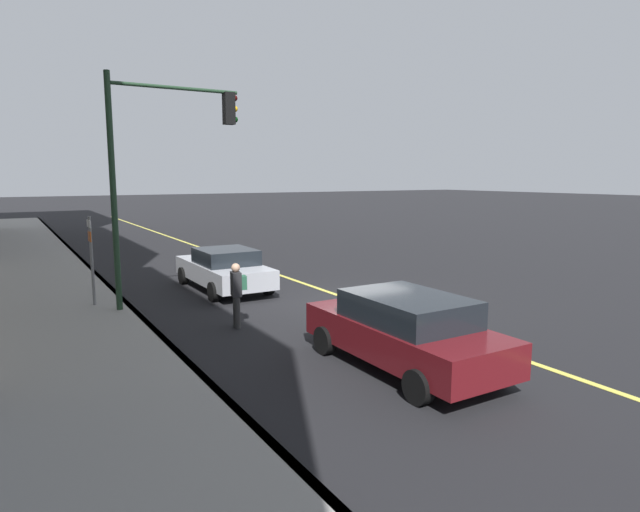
# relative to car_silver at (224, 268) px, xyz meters

# --- Properties ---
(ground) EXTENTS (200.00, 200.00, 0.00)m
(ground) POSITION_rel_car_silver_xyz_m (-3.71, -2.75, -0.71)
(ground) COLOR black
(sidewalk_slab) EXTENTS (80.00, 3.53, 0.15)m
(sidewalk_slab) POSITION_rel_car_silver_xyz_m (-3.71, 5.00, -0.63)
(sidewalk_slab) COLOR gray
(sidewalk_slab) RESTS_ON ground
(curb_edge) EXTENTS (80.00, 0.16, 0.15)m
(curb_edge) POSITION_rel_car_silver_xyz_m (-3.71, 3.31, -0.63)
(curb_edge) COLOR slate
(curb_edge) RESTS_ON ground
(lane_stripe_center) EXTENTS (80.00, 0.16, 0.01)m
(lane_stripe_center) POSITION_rel_car_silver_xyz_m (-3.71, -2.75, -0.70)
(lane_stripe_center) COLOR #D8CC4C
(lane_stripe_center) RESTS_ON ground
(car_silver) EXTENTS (4.65, 2.02, 1.38)m
(car_silver) POSITION_rel_car_silver_xyz_m (0.00, 0.00, 0.00)
(car_silver) COLOR #A8AAB2
(car_silver) RESTS_ON ground
(car_maroon) EXTENTS (4.47, 2.02, 1.48)m
(car_maroon) POSITION_rel_car_silver_xyz_m (-8.82, -0.35, 0.07)
(car_maroon) COLOR #591116
(car_maroon) RESTS_ON ground
(pedestrian_with_backpack) EXTENTS (0.42, 0.42, 1.62)m
(pedestrian_with_backpack) POSITION_rel_car_silver_xyz_m (-4.44, 1.35, 0.23)
(pedestrian_with_backpack) COLOR #383838
(pedestrian_with_backpack) RESTS_ON ground
(traffic_light_mast) EXTENTS (0.28, 3.63, 6.41)m
(traffic_light_mast) POSITION_rel_car_silver_xyz_m (-1.66, 2.36, 3.63)
(traffic_light_mast) COLOR #1E3823
(traffic_light_mast) RESTS_ON ground
(street_sign_post) EXTENTS (0.60, 0.08, 2.63)m
(street_sign_post) POSITION_rel_car_silver_xyz_m (-0.72, 4.14, 0.85)
(street_sign_post) COLOR slate
(street_sign_post) RESTS_ON ground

